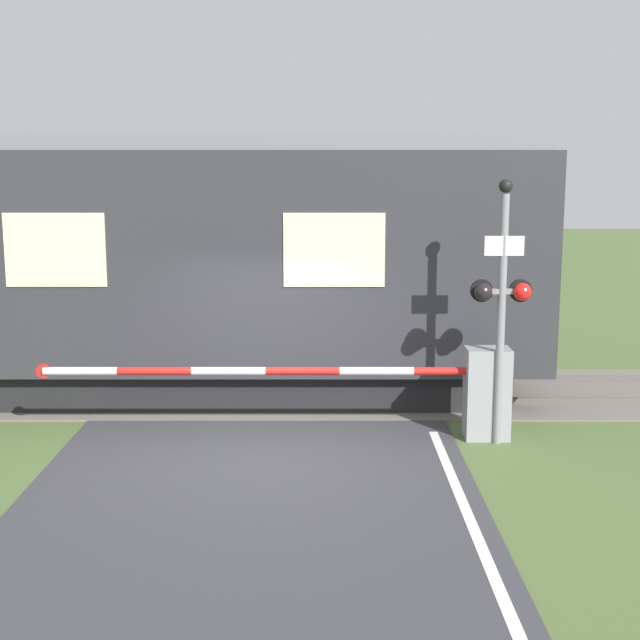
% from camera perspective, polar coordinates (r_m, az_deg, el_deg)
% --- Properties ---
extents(ground_plane, '(80.00, 80.00, 0.00)m').
position_cam_1_polar(ground_plane, '(11.64, -3.92, -8.72)').
color(ground_plane, '#4C6033').
extents(track_bed, '(36.00, 3.20, 0.13)m').
position_cam_1_polar(track_bed, '(14.66, -3.08, -4.65)').
color(track_bed, '#666056').
rests_on(track_bed, ground_plane).
extents(train, '(14.53, 2.92, 4.15)m').
position_cam_1_polar(train, '(14.75, -14.94, 3.42)').
color(train, black).
rests_on(train, ground_plane).
extents(crossing_barrier, '(6.45, 0.44, 1.26)m').
position_cam_1_polar(crossing_barrier, '(12.31, 8.12, -4.40)').
color(crossing_barrier, gray).
rests_on(crossing_barrier, ground_plane).
extents(signal_post, '(0.81, 0.26, 3.53)m').
position_cam_1_polar(signal_post, '(11.93, 11.57, 1.47)').
color(signal_post, gray).
rests_on(signal_post, ground_plane).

